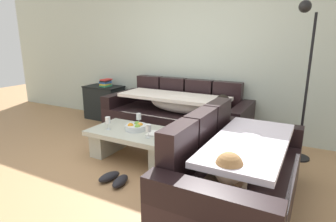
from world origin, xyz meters
The scene contains 14 objects.
ground_plane centered at (0.00, 0.00, 0.00)m, with size 14.00×14.00×0.00m, color #A77C52.
back_wall centered at (0.00, 2.15, 1.35)m, with size 9.00×0.10×2.70m, color #B7C5B6.
couch_along_wall centered at (-0.07, 1.62, 0.33)m, with size 2.26×0.92×0.88m.
couch_near_window centered at (1.28, 0.11, 0.33)m, with size 0.92×1.79×0.88m.
coffee_table centered at (-0.16, 0.59, 0.24)m, with size 1.20×0.68×0.38m.
fruit_bowl centered at (-0.17, 0.62, 0.42)m, with size 0.28×0.28×0.10m.
wine_glass_near_left centered at (-0.51, 0.47, 0.50)m, with size 0.07×0.07×0.17m.
wine_glass_near_right centered at (0.13, 0.45, 0.50)m, with size 0.07×0.07×0.17m.
wine_glass_far_back centered at (-0.25, 0.81, 0.50)m, with size 0.07×0.07×0.17m.
open_magazine centered at (0.17, 0.62, 0.39)m, with size 0.28×0.21×0.01m, color white.
side_cabinet centered at (-1.78, 1.85, 0.32)m, with size 0.72×0.44×0.64m.
book_stack_on_cabinet centered at (-1.72, 1.85, 0.71)m, with size 0.18×0.23×0.14m.
floor_lamp centered at (1.66, 1.56, 1.12)m, with size 0.33×0.31×1.95m.
pair_of_shoes centered at (0.00, -0.06, 0.04)m, with size 0.34×0.31×0.09m.
Camera 1 is at (1.83, -2.20, 1.53)m, focal length 29.81 mm.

